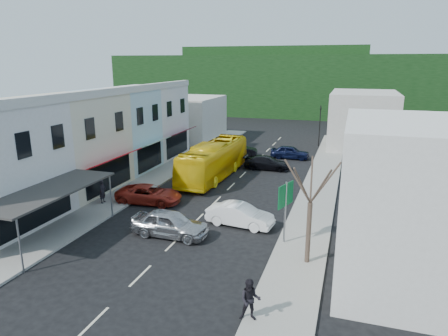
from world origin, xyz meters
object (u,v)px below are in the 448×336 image
(pedestrian_right, at_px, (250,301))
(street_tree, at_px, (310,203))
(car_white, at_px, (240,216))
(pedestrian_left, at_px, (103,192))
(bus, at_px, (214,161))
(direction_sign, at_px, (285,214))
(traffic_signal, at_px, (320,126))
(car_red, at_px, (149,194))
(car_silver, at_px, (170,225))

(pedestrian_right, relative_size, street_tree, 0.24)
(car_white, distance_m, pedestrian_left, 11.18)
(pedestrian_right, bearing_deg, bus, 100.27)
(direction_sign, height_order, traffic_signal, traffic_signal)
(car_white, distance_m, pedestrian_right, 10.35)
(car_red, relative_size, pedestrian_right, 2.71)
(direction_sign, relative_size, traffic_signal, 0.74)
(car_silver, xyz_separation_m, pedestrian_right, (6.94, -6.89, 0.30))
(pedestrian_right, bearing_deg, pedestrian_left, 130.75)
(bus, xyz_separation_m, pedestrian_right, (8.71, -20.38, -0.55))
(traffic_signal, bearing_deg, car_white, 68.45)
(bus, relative_size, car_white, 2.64)
(pedestrian_right, relative_size, traffic_signal, 0.32)
(pedestrian_right, xyz_separation_m, direction_sign, (0.10, 7.91, 0.96))
(car_white, bearing_deg, street_tree, -122.41)
(car_red, height_order, street_tree, street_tree)
(pedestrian_left, height_order, pedestrian_right, same)
(street_tree, bearing_deg, traffic_signal, 93.89)
(pedestrian_left, xyz_separation_m, direction_sign, (14.45, -2.66, 0.96))
(direction_sign, bearing_deg, street_tree, -33.68)
(direction_sign, distance_m, traffic_signal, 30.35)
(traffic_signal, bearing_deg, street_tree, 77.77)
(bus, distance_m, car_red, 8.78)
(bus, distance_m, street_tree, 17.98)
(pedestrian_left, xyz_separation_m, traffic_signal, (13.85, 27.67, 1.65))
(car_red, height_order, pedestrian_right, pedestrian_right)
(pedestrian_right, bearing_deg, car_white, 95.15)
(car_red, bearing_deg, street_tree, -120.06)
(car_silver, bearing_deg, pedestrian_left, 64.50)
(traffic_signal, bearing_deg, pedestrian_left, 47.29)
(car_red, bearing_deg, traffic_signal, -26.57)
(bus, bearing_deg, direction_sign, -52.90)
(car_white, xyz_separation_m, direction_sign, (3.30, -1.93, 1.26))
(direction_sign, bearing_deg, car_red, 178.46)
(car_silver, height_order, pedestrian_left, pedestrian_left)
(car_red, height_order, pedestrian_left, pedestrian_left)
(car_white, xyz_separation_m, car_red, (-7.93, 2.15, 0.00))
(bus, relative_size, direction_sign, 2.96)
(bus, bearing_deg, car_white, -60.55)
(pedestrian_right, xyz_separation_m, street_tree, (1.70, 5.85, 2.53))
(bus, xyz_separation_m, car_white, (5.51, -10.55, -0.85))
(car_red, xyz_separation_m, traffic_signal, (10.63, 26.26, 1.95))
(car_silver, distance_m, car_red, 6.59)
(pedestrian_right, height_order, direction_sign, direction_sign)
(car_white, xyz_separation_m, pedestrian_right, (3.20, -9.83, 0.30))
(car_red, relative_size, pedestrian_left, 2.71)
(pedestrian_left, relative_size, traffic_signal, 0.32)
(pedestrian_left, bearing_deg, pedestrian_right, -135.34)
(car_white, relative_size, car_red, 0.96)
(traffic_signal, bearing_deg, car_red, 51.84)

